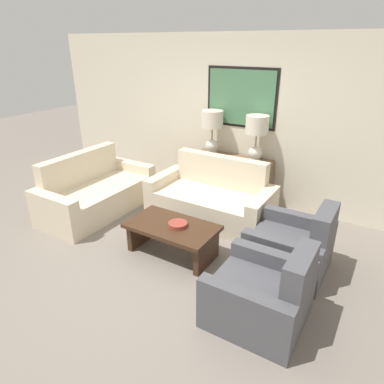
% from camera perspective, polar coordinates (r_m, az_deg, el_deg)
% --- Properties ---
extents(ground_plane, '(20.00, 20.00, 0.00)m').
position_cam_1_polar(ground_plane, '(4.35, -5.88, -11.54)').
color(ground_plane, slate).
extents(back_wall, '(7.62, 0.12, 2.65)m').
position_cam_1_polar(back_wall, '(5.72, 8.20, 11.70)').
color(back_wall, beige).
rests_on(back_wall, ground_plane).
extents(console_table, '(1.32, 0.39, 0.79)m').
position_cam_1_polar(console_table, '(5.75, 6.55, 2.07)').
color(console_table, brown).
rests_on(console_table, ground_plane).
extents(table_lamp_left, '(0.35, 0.35, 0.71)m').
position_cam_1_polar(table_lamp_left, '(5.66, 3.40, 10.95)').
color(table_lamp_left, silver).
rests_on(table_lamp_left, console_table).
extents(table_lamp_right, '(0.35, 0.35, 0.71)m').
position_cam_1_polar(table_lamp_right, '(5.35, 10.72, 9.84)').
color(table_lamp_right, silver).
rests_on(table_lamp_right, console_table).
extents(couch_by_back_wall, '(1.84, 0.90, 0.91)m').
position_cam_1_polar(couch_by_back_wall, '(5.22, 3.25, -1.29)').
color(couch_by_back_wall, beige).
rests_on(couch_by_back_wall, ground_plane).
extents(couch_by_side, '(0.90, 1.84, 0.91)m').
position_cam_1_polar(couch_by_side, '(5.65, -15.75, -0.16)').
color(couch_by_side, beige).
rests_on(couch_by_side, ground_plane).
extents(coffee_table, '(1.13, 0.64, 0.41)m').
position_cam_1_polar(coffee_table, '(4.34, -3.33, -6.78)').
color(coffee_table, '#3D2616').
rests_on(coffee_table, ground_plane).
extents(decorative_bowl, '(0.24, 0.24, 0.05)m').
position_cam_1_polar(decorative_bowl, '(4.24, -2.38, -5.41)').
color(decorative_bowl, '#93382D').
rests_on(decorative_bowl, coffee_table).
extents(armchair_near_back_wall, '(0.88, 0.86, 0.86)m').
position_cam_1_polar(armchair_near_back_wall, '(4.25, 16.40, -8.90)').
color(armchair_near_back_wall, '#4C4C51').
rests_on(armchair_near_back_wall, ground_plane).
extents(armchair_near_camera, '(0.88, 0.86, 0.86)m').
position_cam_1_polar(armchair_near_camera, '(3.48, 11.70, -16.56)').
color(armchair_near_camera, '#4C4C51').
rests_on(armchair_near_camera, ground_plane).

